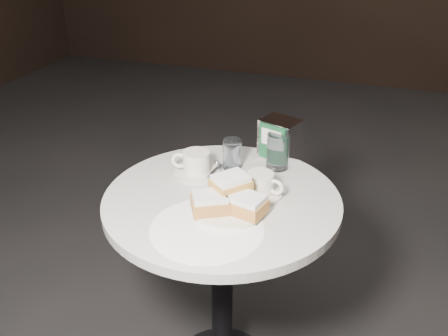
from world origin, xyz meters
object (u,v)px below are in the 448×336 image
Objects in this scene: coffee_cup_left at (196,164)px; coffee_cup_right at (260,186)px; napkin_dispenser at (280,140)px; cafe_table at (222,251)px; beignet_plate at (229,201)px; water_glass_right at (278,152)px; water_glass_left at (232,154)px.

coffee_cup_left reaches higher than coffee_cup_right.
napkin_dispenser is (0.22, 0.19, 0.04)m from coffee_cup_left.
beignet_plate is at bearing -58.01° from cafe_table.
cafe_table is 0.41m from napkin_dispenser.
coffee_cup_right is (0.23, -0.06, -0.00)m from coffee_cup_left.
napkin_dispenser reaches higher than cafe_table.
napkin_dispenser is at bearing 98.28° from water_glass_right.
coffee_cup_right is (0.10, 0.05, 0.23)m from cafe_table.
coffee_cup_left is 0.23m from coffee_cup_right.
water_glass_right reaches higher than coffee_cup_right.
coffee_cup_left is (-0.12, 0.11, 0.23)m from cafe_table.
water_glass_right is 0.81× the size of napkin_dispenser.
water_glass_right is at bearing -61.77° from napkin_dispenser.
beignet_plate is (0.05, -0.07, 0.23)m from cafe_table.
water_glass_right is (0.07, 0.30, 0.02)m from beignet_plate.
beignet_plate reaches higher than cafe_table.
coffee_cup_left is 1.74× the size of water_glass_left.
cafe_table is at bearing -50.86° from coffee_cup_left.
coffee_cup_right is at bearing -45.93° from water_glass_left.
napkin_dispenser is (0.06, 0.37, 0.03)m from beignet_plate.
water_glass_left is (-0.13, 0.14, 0.02)m from coffee_cup_right.
cafe_table is at bearing -81.53° from water_glass_left.
cafe_table is 5.14× the size of napkin_dispenser.
cafe_table is 6.31× the size of water_glass_right.
cafe_table is at bearing -89.03° from napkin_dispenser.
cafe_table is at bearing -115.61° from water_glass_right.
beignet_plate is 1.44× the size of coffee_cup_right.
beignet_plate is at bearing -74.15° from water_glass_left.
napkin_dispenser reaches higher than beignet_plate.
coffee_cup_left is at bearing -151.73° from water_glass_right.
beignet_plate is 2.37× the size of water_glass_left.
cafe_table is 4.35× the size of coffee_cup_left.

